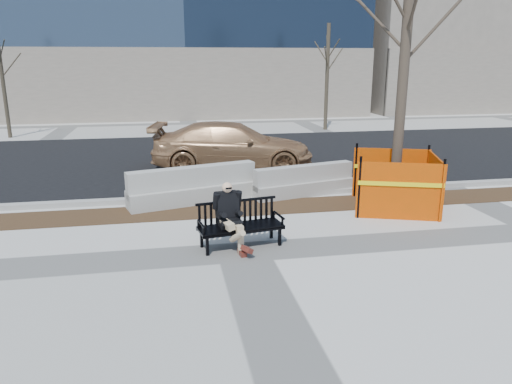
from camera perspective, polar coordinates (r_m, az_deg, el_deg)
ground at (r=8.85m, az=-1.55°, el=-7.04°), size 120.00×120.00×0.00m
mulch_strip at (r=11.28m, az=-3.63°, el=-2.06°), size 40.00×1.20×0.02m
asphalt_street at (r=17.27m, az=-6.17°, el=3.99°), size 60.00×10.40×0.01m
curb at (r=12.17m, az=-4.19°, el=-0.50°), size 60.00×0.25×0.12m
bench at (r=9.10m, az=-1.79°, el=-6.39°), size 1.67×0.83×0.85m
seated_man at (r=9.08m, az=-3.14°, el=-6.46°), size 0.66×0.95×1.22m
tree_fence at (r=11.83m, az=15.78°, el=-1.81°), size 3.50×3.50×6.87m
sedan at (r=15.55m, az=-2.74°, el=2.79°), size 5.33×2.95×1.46m
jersey_barrier_left at (r=11.89m, az=-7.33°, el=-1.26°), size 3.20×1.46×0.90m
jersey_barrier_right at (r=12.55m, az=5.61°, el=-0.32°), size 2.78×1.19×0.78m
far_tree_left at (r=24.38m, az=-26.88°, el=5.73°), size 2.41×2.41×5.07m
far_tree_right at (r=24.58m, az=8.11°, el=7.29°), size 2.29×2.29×5.42m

